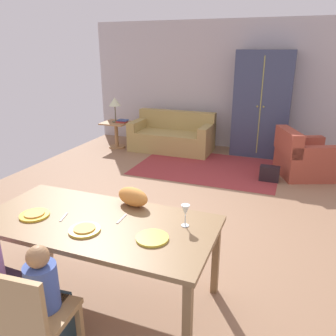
{
  "coord_description": "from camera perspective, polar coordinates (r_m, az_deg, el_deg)",
  "views": [
    {
      "loc": [
        1.15,
        -3.66,
        2.11
      ],
      "look_at": [
        -0.12,
        -0.35,
        0.85
      ],
      "focal_mm": 35.94,
      "sensor_mm": 36.0,
      "label": 1
    }
  ],
  "objects": [
    {
      "name": "dining_chair_child",
      "position": [
        2.51,
        -22.28,
        -22.26
      ],
      "size": [
        0.45,
        0.45,
        0.87
      ],
      "color": "tan",
      "rests_on": "ground_plane"
    },
    {
      "name": "couch",
      "position": [
        7.38,
        0.74,
        5.37
      ],
      "size": [
        1.75,
        0.86,
        0.82
      ],
      "color": "tan",
      "rests_on": "ground_plane"
    },
    {
      "name": "person_child",
      "position": [
        2.65,
        -19.64,
        -21.13
      ],
      "size": [
        0.22,
        0.3,
        0.92
      ],
      "color": "#2B414C",
      "rests_on": "ground_plane"
    },
    {
      "name": "area_rug",
      "position": [
        6.39,
        6.66,
        0.16
      ],
      "size": [
        2.6,
        1.8,
        0.01
      ],
      "primitive_type": "cube",
      "color": "maroon",
      "rests_on": "ground_plane"
    },
    {
      "name": "pizza_near_child",
      "position": [
        2.75,
        -13.99,
        -9.89
      ],
      "size": [
        0.17,
        0.17,
        0.01
      ],
      "primitive_type": "cylinder",
      "color": "gold",
      "rests_on": "plate_near_child"
    },
    {
      "name": "armoire",
      "position": [
        7.17,
        15.66,
        10.34
      ],
      "size": [
        1.1,
        0.59,
        2.1
      ],
      "color": "#383E5B",
      "rests_on": "ground_plane"
    },
    {
      "name": "fork",
      "position": [
        3.02,
        -17.26,
        -7.93
      ],
      "size": [
        0.05,
        0.15,
        0.01
      ],
      "primitive_type": "cube",
      "rotation": [
        0.0,
        0.0,
        0.26
      ],
      "color": "silver",
      "rests_on": "dining_table"
    },
    {
      "name": "plate_near_man",
      "position": [
        3.12,
        -21.69,
        -7.43
      ],
      "size": [
        0.25,
        0.25,
        0.02
      ],
      "primitive_type": "cylinder",
      "color": "yellow",
      "rests_on": "dining_table"
    },
    {
      "name": "side_table",
      "position": [
        7.64,
        -8.77,
        6.22
      ],
      "size": [
        0.56,
        0.56,
        0.58
      ],
      "color": "#A4774A",
      "rests_on": "ground_plane"
    },
    {
      "name": "pizza_near_man",
      "position": [
        3.11,
        -21.73,
        -7.18
      ],
      "size": [
        0.17,
        0.17,
        0.01
      ],
      "primitive_type": "cylinder",
      "color": "gold",
      "rests_on": "plate_near_man"
    },
    {
      "name": "plate_near_woman",
      "position": [
        2.58,
        -2.69,
        -11.78
      ],
      "size": [
        0.25,
        0.25,
        0.02
      ],
      "primitive_type": "cylinder",
      "color": "yellow",
      "rests_on": "dining_table"
    },
    {
      "name": "armchair",
      "position": [
        6.3,
        21.89,
        1.58
      ],
      "size": [
        1.12,
        1.11,
        0.82
      ],
      "color": "#A04332",
      "rests_on": "ground_plane"
    },
    {
      "name": "handbag",
      "position": [
        5.9,
        16.82,
        -0.92
      ],
      "size": [
        0.32,
        0.16,
        0.26
      ],
      "primitive_type": "cube",
      "color": "black",
      "rests_on": "ground_plane"
    },
    {
      "name": "cat",
      "position": [
        3.07,
        -5.97,
        -4.86
      ],
      "size": [
        0.35,
        0.23,
        0.17
      ],
      "primitive_type": "ellipsoid",
      "rotation": [
        0.0,
        0.0,
        -0.25
      ],
      "color": "#E08C3F",
      "rests_on": "dining_table"
    },
    {
      "name": "dining_table",
      "position": [
        2.92,
        -11.84,
        -9.87
      ],
      "size": [
        1.98,
        0.94,
        0.76
      ],
      "color": "olive",
      "rests_on": "ground_plane"
    },
    {
      "name": "back_wall",
      "position": [
        7.58,
        12.42,
        13.35
      ],
      "size": [
        6.89,
        0.1,
        2.7
      ],
      "primitive_type": "cube",
      "color": "#BDB3B4",
      "rests_on": "ground_plane"
    },
    {
      "name": "ground_plane",
      "position": [
        4.87,
        5.16,
        -6.35
      ],
      "size": [
        6.89,
        6.34,
        0.02
      ],
      "primitive_type": "cube",
      "color": "#916A4E"
    },
    {
      "name": "knife",
      "position": [
        2.88,
        -7.85,
        -8.5
      ],
      "size": [
        0.02,
        0.17,
        0.01
      ],
      "primitive_type": "cube",
      "rotation": [
        0.0,
        0.0,
        0.02
      ],
      "color": "silver",
      "rests_on": "dining_table"
    },
    {
      "name": "book_upper",
      "position": [
        7.56,
        -7.66,
        8.02
      ],
      "size": [
        0.22,
        0.16,
        0.03
      ],
      "primitive_type": "cube",
      "color": "#394E86",
      "rests_on": "book_lower"
    },
    {
      "name": "plate_near_child",
      "position": [
        2.76,
        -13.97,
        -10.16
      ],
      "size": [
        0.25,
        0.25,
        0.02
      ],
      "primitive_type": "cylinder",
      "color": "gold",
      "rests_on": "dining_table"
    },
    {
      "name": "wine_glass",
      "position": [
        2.7,
        2.97,
        -7.3
      ],
      "size": [
        0.07,
        0.07,
        0.19
      ],
      "color": "silver",
      "rests_on": "dining_table"
    },
    {
      "name": "table_lamp",
      "position": [
        7.53,
        -9.02,
        10.9
      ],
      "size": [
        0.26,
        0.26,
        0.54
      ],
      "color": "brown",
      "rests_on": "side_table"
    },
    {
      "name": "book_lower",
      "position": [
        7.54,
        -7.86,
        7.76
      ],
      "size": [
        0.22,
        0.16,
        0.03
      ],
      "primitive_type": "cube",
      "color": "#A02C28",
      "rests_on": "side_table"
    }
  ]
}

